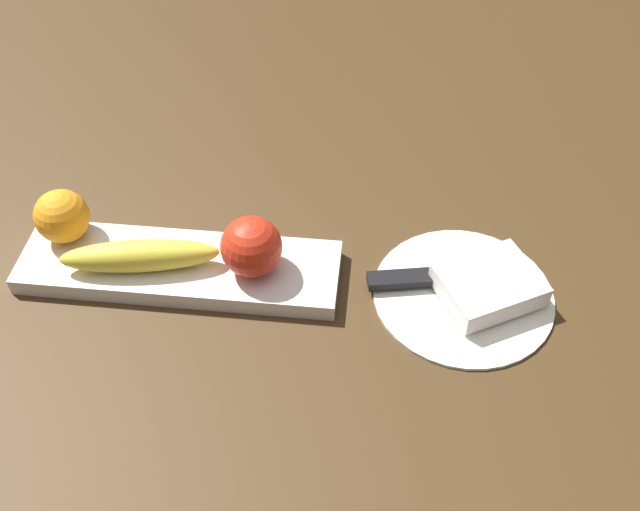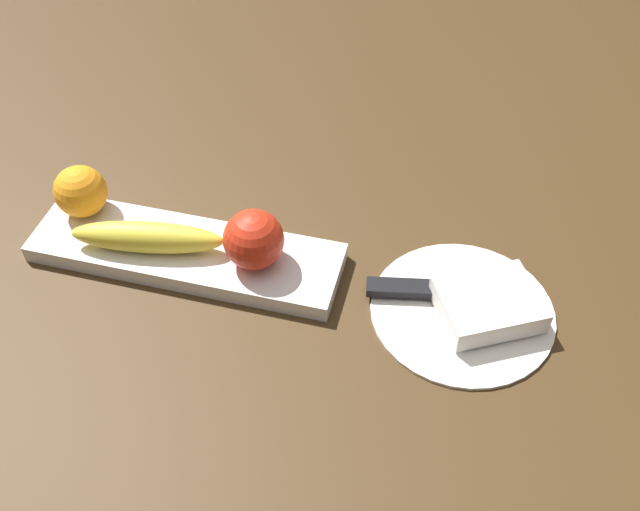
# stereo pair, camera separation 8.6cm
# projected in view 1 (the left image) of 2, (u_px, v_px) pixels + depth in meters

# --- Properties ---
(ground_plane) EXTENTS (2.40, 2.40, 0.00)m
(ground_plane) POSITION_uv_depth(u_px,v_px,m) (208.00, 295.00, 0.89)
(ground_plane) COLOR #3F2B15
(fruit_tray) EXTENTS (0.40, 0.11, 0.02)m
(fruit_tray) POSITION_uv_depth(u_px,v_px,m) (180.00, 267.00, 0.90)
(fruit_tray) COLOR silver
(fruit_tray) RESTS_ON ground_plane
(apple) EXTENTS (0.08, 0.08, 0.08)m
(apple) POSITION_uv_depth(u_px,v_px,m) (251.00, 247.00, 0.86)
(apple) COLOR red
(apple) RESTS_ON fruit_tray
(banana) EXTENTS (0.20, 0.07, 0.04)m
(banana) POSITION_uv_depth(u_px,v_px,m) (140.00, 256.00, 0.87)
(banana) COLOR yellow
(banana) RESTS_ON fruit_tray
(orange_near_apple) EXTENTS (0.07, 0.07, 0.07)m
(orange_near_apple) POSITION_uv_depth(u_px,v_px,m) (62.00, 216.00, 0.90)
(orange_near_apple) COLOR orange
(orange_near_apple) RESTS_ON fruit_tray
(dinner_plate) EXTENTS (0.22, 0.22, 0.01)m
(dinner_plate) POSITION_uv_depth(u_px,v_px,m) (463.00, 294.00, 0.88)
(dinner_plate) COLOR white
(dinner_plate) RESTS_ON ground_plane
(folded_napkin) EXTENTS (0.15, 0.14, 0.03)m
(folded_napkin) POSITION_uv_depth(u_px,v_px,m) (489.00, 285.00, 0.87)
(folded_napkin) COLOR white
(folded_napkin) RESTS_ON dinner_plate
(knife) EXTENTS (0.18, 0.06, 0.01)m
(knife) POSITION_uv_depth(u_px,v_px,m) (416.00, 279.00, 0.89)
(knife) COLOR silver
(knife) RESTS_ON dinner_plate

